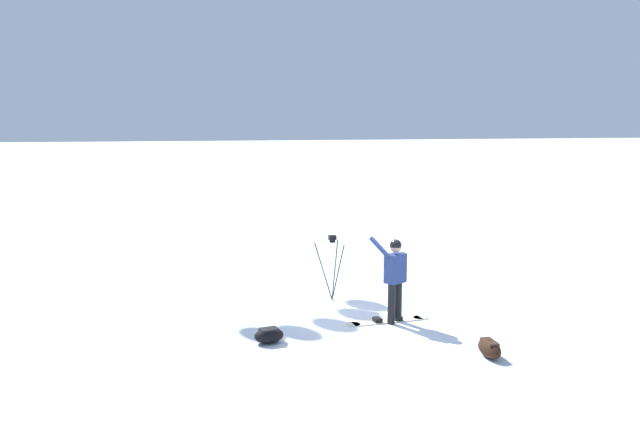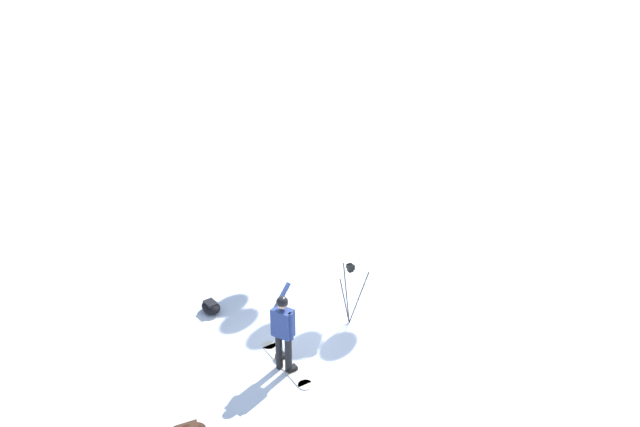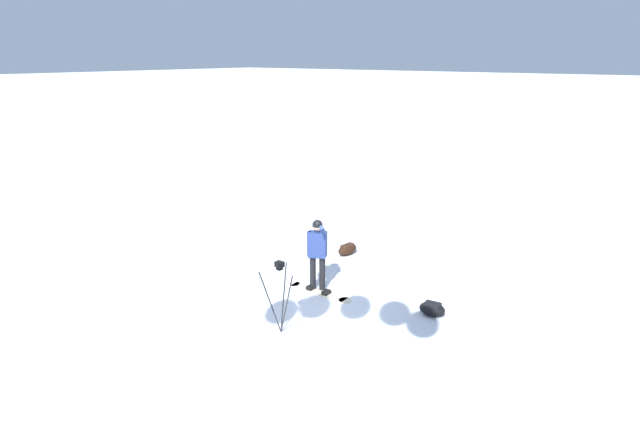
{
  "view_description": "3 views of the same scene",
  "coord_description": "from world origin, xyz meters",
  "px_view_note": "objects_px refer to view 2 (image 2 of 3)",
  "views": [
    {
      "loc": [
        -12.19,
        4.67,
        3.89
      ],
      "look_at": [
        0.61,
        0.64,
        2.07
      ],
      "focal_mm": 36.81,
      "sensor_mm": 36.0,
      "label": 1
    },
    {
      "loc": [
        -5.03,
        -8.9,
        7.59
      ],
      "look_at": [
        1.03,
        0.82,
        2.47
      ],
      "focal_mm": 33.37,
      "sensor_mm": 36.0,
      "label": 2
    },
    {
      "loc": [
        8.36,
        6.43,
        5.2
      ],
      "look_at": [
        1.02,
        0.82,
        2.46
      ],
      "focal_mm": 30.27,
      "sensor_mm": 36.0,
      "label": 3
    }
  ],
  "objects_px": {
    "camera_tripod": "(350,282)",
    "snowboarder": "(283,326)",
    "gear_bag_small": "(211,307)",
    "snowboard": "(286,364)"
  },
  "relations": [
    {
      "from": "camera_tripod",
      "to": "snowboarder",
      "type": "bearing_deg",
      "value": -162.28
    },
    {
      "from": "snowboarder",
      "to": "camera_tripod",
      "type": "bearing_deg",
      "value": 17.72
    },
    {
      "from": "snowboard",
      "to": "camera_tripod",
      "type": "height_order",
      "value": "camera_tripod"
    },
    {
      "from": "snowboarder",
      "to": "camera_tripod",
      "type": "relative_size",
      "value": 1.16
    },
    {
      "from": "snowboarder",
      "to": "gear_bag_small",
      "type": "distance_m",
      "value": 2.83
    },
    {
      "from": "gear_bag_small",
      "to": "snowboard",
      "type": "bearing_deg",
      "value": -77.89
    },
    {
      "from": "camera_tripod",
      "to": "gear_bag_small",
      "type": "height_order",
      "value": "camera_tripod"
    },
    {
      "from": "snowboarder",
      "to": "gear_bag_small",
      "type": "bearing_deg",
      "value": 99.63
    },
    {
      "from": "snowboarder",
      "to": "snowboard",
      "type": "height_order",
      "value": "snowboarder"
    },
    {
      "from": "camera_tripod",
      "to": "gear_bag_small",
      "type": "relative_size",
      "value": 2.54
    }
  ]
}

